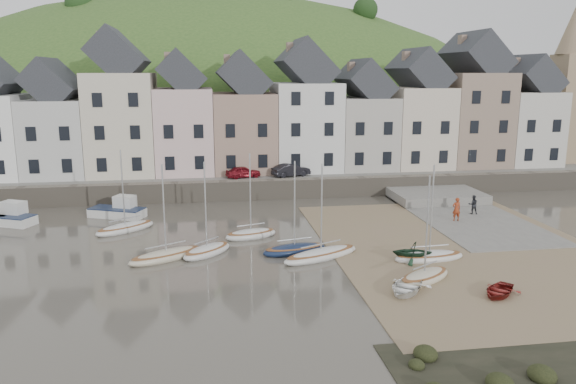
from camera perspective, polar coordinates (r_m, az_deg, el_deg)
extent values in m
plane|color=#4D483C|center=(35.76, 1.46, -6.73)|extent=(160.00, 160.00, 0.00)
cube|color=#325421|center=(66.45, -3.38, 2.81)|extent=(90.00, 30.00, 1.50)
cube|color=slate|center=(55.05, -2.27, 1.69)|extent=(70.00, 7.00, 0.10)
cube|color=slate|center=(51.76, -1.83, 0.28)|extent=(70.00, 1.20, 1.80)
cube|color=#806F4E|center=(39.12, 17.61, -5.59)|extent=(18.00, 26.00, 0.06)
cube|color=slate|center=(47.73, 17.74, -2.37)|extent=(8.00, 18.00, 0.12)
ellipsoid|color=#325421|center=(97.88, -7.71, -5.48)|extent=(134.40, 84.00, 84.00)
cylinder|color=#382619|center=(83.09, -20.56, 15.90)|extent=(0.50, 0.50, 3.00)
sphere|color=#213D19|center=(83.32, -20.70, 17.61)|extent=(3.60, 3.60, 3.60)
cylinder|color=#382619|center=(85.55, -10.40, 16.33)|extent=(0.50, 0.50, 3.00)
sphere|color=#213D19|center=(85.77, -10.47, 17.99)|extent=(3.60, 3.60, 3.60)
cylinder|color=#382619|center=(84.38, -0.49, 16.58)|extent=(0.50, 0.50, 3.00)
sphere|color=#213D19|center=(84.61, -0.49, 18.27)|extent=(3.60, 3.60, 3.60)
cylinder|color=#382619|center=(85.94, 7.90, 16.39)|extent=(0.50, 0.50, 3.00)
sphere|color=#213D19|center=(86.16, 7.95, 18.05)|extent=(3.60, 3.60, 3.60)
cube|color=#B8B8B4|center=(59.33, -22.41, 5.16)|extent=(5.80, 8.00, 7.50)
cube|color=gray|center=(59.35, -24.33, 11.48)|extent=(0.60, 0.90, 1.40)
cube|color=beige|center=(58.06, -16.57, 6.68)|extent=(6.40, 8.00, 10.00)
cube|color=gray|center=(58.15, -18.69, 14.68)|extent=(0.60, 0.90, 1.40)
cube|color=beige|center=(57.62, -10.53, 6.19)|extent=(5.60, 8.00, 8.50)
cube|color=gray|center=(57.39, -12.25, 13.17)|extent=(0.60, 0.90, 1.40)
cube|color=gray|center=(57.76, -4.58, 6.12)|extent=(6.20, 8.00, 8.00)
cube|color=gray|center=(57.35, -6.29, 13.18)|extent=(0.60, 0.90, 1.40)
cube|color=silver|center=(58.51, 1.77, 6.73)|extent=(6.60, 8.00, 9.00)
cube|color=gray|center=(58.01, 0.16, 14.42)|extent=(0.60, 0.90, 1.40)
cube|color=#A9A49B|center=(60.03, 7.67, 6.04)|extent=(5.80, 8.00, 7.50)
cube|color=gray|center=(59.30, 6.48, 12.46)|extent=(0.60, 0.90, 1.40)
cube|color=beige|center=(61.91, 13.02, 6.49)|extent=(6.00, 8.00, 8.50)
cube|color=gray|center=(61.11, 12.01, 13.30)|extent=(0.60, 0.90, 1.40)
cube|color=gray|center=(64.40, 18.27, 7.07)|extent=(6.40, 8.00, 10.00)
cube|color=gray|center=(63.56, 17.45, 14.50)|extent=(0.60, 0.90, 1.40)
cube|color=beige|center=(67.47, 22.90, 6.08)|extent=(5.80, 8.00, 8.00)
cube|color=gray|center=(66.45, 22.32, 12.05)|extent=(0.60, 0.90, 1.40)
cube|color=#997F60|center=(70.29, 26.83, 7.58)|extent=(3.50, 3.50, 12.00)
ellipsoid|color=silver|center=(43.14, -16.36, -3.62)|extent=(4.69, 4.09, 0.84)
ellipsoid|color=brown|center=(43.09, -16.38, -3.34)|extent=(4.31, 3.75, 0.20)
cylinder|color=#B2B5B7|center=(42.43, -16.61, 0.41)|extent=(0.10, 0.10, 5.60)
cylinder|color=#B2B5B7|center=(42.95, -16.42, -2.66)|extent=(2.13, 1.66, 0.08)
ellipsoid|color=silver|center=(36.62, -8.32, -6.07)|extent=(3.86, 3.76, 0.84)
ellipsoid|color=brown|center=(36.55, -8.33, -5.74)|extent=(3.54, 3.45, 0.20)
cylinder|color=#B2B5B7|center=(35.78, -8.47, -1.35)|extent=(0.10, 0.10, 5.60)
cylinder|color=#B2B5B7|center=(36.40, -8.35, -4.95)|extent=(1.61, 1.53, 0.08)
ellipsoid|color=beige|center=(36.18, -12.39, -6.46)|extent=(5.14, 3.79, 0.84)
ellipsoid|color=brown|center=(36.12, -12.41, -6.13)|extent=(4.72, 3.47, 0.20)
cylinder|color=#B2B5B7|center=(35.33, -12.62, -1.69)|extent=(0.10, 0.10, 5.60)
cylinder|color=#B2B5B7|center=(35.95, -12.45, -5.32)|extent=(2.46, 1.43, 0.08)
ellipsoid|color=silver|center=(39.94, -3.83, -4.40)|extent=(4.11, 2.58, 0.84)
ellipsoid|color=brown|center=(39.88, -3.83, -4.10)|extent=(3.77, 2.35, 0.20)
cylinder|color=#B2B5B7|center=(39.17, -3.89, -0.05)|extent=(0.10, 0.10, 5.60)
cylinder|color=#B2B5B7|center=(39.73, -3.85, -3.37)|extent=(2.04, 0.71, 0.08)
ellipsoid|color=silver|center=(35.61, 3.41, -6.49)|extent=(5.77, 3.76, 0.84)
ellipsoid|color=brown|center=(35.54, 3.41, -6.16)|extent=(5.30, 3.44, 0.20)
cylinder|color=#B2B5B7|center=(34.74, 3.47, -1.64)|extent=(0.10, 0.10, 5.60)
cylinder|color=#B2B5B7|center=(35.38, 3.42, -5.34)|extent=(2.86, 1.39, 0.08)
ellipsoid|color=#142140|center=(36.51, 0.67, -5.99)|extent=(4.58, 2.39, 0.84)
ellipsoid|color=brown|center=(36.44, 0.67, -5.66)|extent=(4.21, 2.18, 0.20)
cylinder|color=#B2B5B7|center=(35.66, 0.68, -1.26)|extent=(0.10, 0.10, 5.60)
cylinder|color=#B2B5B7|center=(36.28, 0.68, -4.87)|extent=(2.36, 0.59, 0.08)
ellipsoid|color=silver|center=(36.26, 14.29, -6.52)|extent=(4.70, 1.83, 0.84)
ellipsoid|color=brown|center=(36.19, 14.31, -6.19)|extent=(4.33, 1.66, 0.20)
cylinder|color=#B2B5B7|center=(35.40, 14.55, -1.76)|extent=(0.10, 0.10, 5.60)
cylinder|color=#B2B5B7|center=(36.03, 14.35, -5.39)|extent=(2.53, 0.26, 0.08)
ellipsoid|color=beige|center=(32.74, 13.81, -8.55)|extent=(4.23, 3.42, 0.84)
ellipsoid|color=brown|center=(32.66, 13.83, -8.19)|extent=(3.88, 3.13, 0.20)
cylinder|color=#B2B5B7|center=(31.79, 14.10, -3.32)|extent=(0.10, 0.10, 5.60)
cylinder|color=#B2B5B7|center=(32.48, 13.88, -7.31)|extent=(1.94, 1.25, 0.08)
cube|color=silver|center=(48.65, -27.19, -2.54)|extent=(5.38, 3.71, 0.70)
cube|color=#142140|center=(48.56, -27.23, -2.12)|extent=(5.30, 3.71, 0.08)
cube|color=silver|center=(48.54, -26.38, -1.46)|extent=(2.14, 1.85, 1.00)
cube|color=silver|center=(47.45, -17.13, -2.05)|extent=(4.83, 3.38, 0.70)
cube|color=#142140|center=(47.36, -17.16, -1.62)|extent=(4.76, 3.38, 0.08)
cube|color=silver|center=(47.43, -16.41, -0.96)|extent=(1.93, 1.74, 1.00)
imported|color=white|center=(30.78, 12.04, -9.46)|extent=(3.67, 3.82, 0.64)
imported|color=#163220|center=(35.54, 12.64, -5.98)|extent=(2.80, 2.55, 1.27)
imported|color=maroon|center=(31.75, 20.82, -9.44)|extent=(3.12, 3.07, 0.53)
imported|color=maroon|center=(45.66, 16.91, -1.69)|extent=(0.68, 0.45, 1.85)
imported|color=black|center=(48.24, 18.47, -1.23)|extent=(0.88, 0.75, 1.58)
imported|color=maroon|center=(53.75, -4.62, 2.07)|extent=(3.55, 2.11, 1.13)
imported|color=black|center=(54.26, 0.32, 2.27)|extent=(4.01, 2.53, 1.25)
cube|color=black|center=(25.77, 26.52, -15.89)|extent=(14.00, 6.00, 0.05)
ellipsoid|color=black|center=(24.60, 13.94, -15.82)|extent=(1.00, 1.10, 0.65)
ellipsoid|color=black|center=(24.53, 24.62, -16.68)|extent=(1.07, 1.18, 0.70)
ellipsoid|color=black|center=(23.86, 13.05, -16.90)|extent=(0.66, 0.73, 0.43)
ellipsoid|color=black|center=(23.39, 20.91, -17.85)|extent=(1.04, 1.15, 0.68)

